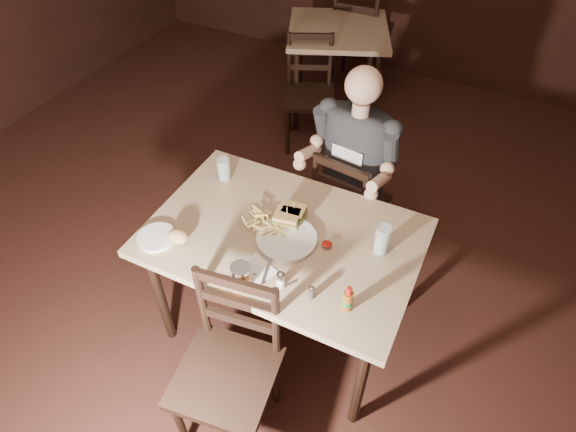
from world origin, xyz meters
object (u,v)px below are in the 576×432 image
at_px(bg_chair_near, 309,97).
at_px(dinner_plate, 287,239).
at_px(glass_right, 382,240).
at_px(main_table, 283,245).
at_px(side_plate, 157,238).
at_px(chair_near, 225,377).
at_px(bg_chair_far, 359,35).
at_px(glass_left, 224,169).
at_px(bg_table, 338,39).
at_px(hot_sauce, 348,298).
at_px(syrup_dispenser, 241,275).
at_px(chair_far, 350,202).
at_px(diner, 354,146).

height_order(bg_chair_near, dinner_plate, bg_chair_near).
height_order(dinner_plate, glass_right, glass_right).
height_order(main_table, side_plate, side_plate).
distance_m(chair_near, bg_chair_far, 3.46).
height_order(main_table, dinner_plate, dinner_plate).
bearing_deg(chair_near, glass_left, 112.16).
bearing_deg(main_table, dinner_plate, -39.65).
xyz_separation_m(main_table, bg_table, (-0.64, 2.24, -0.01)).
relative_size(chair_near, glass_right, 5.99).
bearing_deg(glass_right, bg_table, 116.89).
xyz_separation_m(bg_chair_far, bg_chair_near, (0.00, -1.10, -0.06)).
bearing_deg(main_table, hot_sauce, -30.62).
bearing_deg(syrup_dispenser, side_plate, 173.83).
distance_m(chair_far, dinner_plate, 0.83).
bearing_deg(chair_far, chair_near, 94.52).
xyz_separation_m(chair_far, bg_chair_far, (-0.73, 2.07, 0.07)).
relative_size(chair_far, hot_sauce, 6.19).
bearing_deg(side_plate, chair_near, -30.68).
bearing_deg(chair_far, diner, 90.00).
height_order(bg_chair_far, glass_right, bg_chair_far).
xyz_separation_m(glass_left, hot_sauce, (0.89, -0.48, 0.01)).
relative_size(bg_chair_near, syrup_dispenser, 7.75).
bearing_deg(syrup_dispenser, diner, 82.74).
height_order(chair_near, glass_left, chair_near).
distance_m(chair_near, bg_chair_near, 2.39).
bearing_deg(dinner_plate, bg_table, 106.47).
distance_m(bg_table, bg_chair_near, 0.60).
bearing_deg(chair_near, bg_chair_far, 92.88).
bearing_deg(bg_chair_far, glass_left, 90.92).
bearing_deg(dinner_plate, main_table, 140.35).
relative_size(diner, syrup_dispenser, 7.88).
bearing_deg(diner, syrup_dispenser, -89.12).
bearing_deg(glass_left, diner, 38.94).
bearing_deg(bg_table, bg_chair_near, -90.00).
distance_m(bg_chair_near, diner, 1.32).
relative_size(chair_near, diner, 1.04).
distance_m(bg_chair_far, hot_sauce, 3.23).
distance_m(bg_chair_far, glass_left, 2.59).
bearing_deg(diner, bg_chair_far, 116.22).
xyz_separation_m(main_table, side_plate, (-0.52, -0.29, 0.08)).
relative_size(main_table, chair_near, 1.40).
height_order(chair_far, dinner_plate, chair_far).
bearing_deg(hot_sauce, diner, 110.06).
height_order(chair_far, glass_right, glass_right).
relative_size(bg_chair_far, hot_sauce, 7.27).
bearing_deg(bg_chair_near, chair_far, -77.88).
height_order(main_table, glass_right, glass_right).
bearing_deg(bg_chair_far, bg_table, 87.04).
xyz_separation_m(bg_table, chair_near, (0.66, -2.85, -0.22)).
bearing_deg(glass_right, main_table, -166.17).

